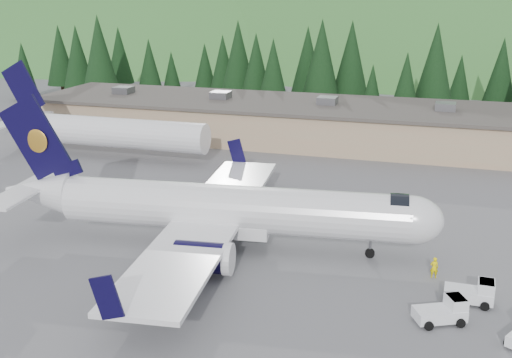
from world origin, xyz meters
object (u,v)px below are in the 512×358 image
at_px(second_airliner, 98,130).
at_px(terminal_building, 290,121).
at_px(airliner, 221,209).
at_px(baggage_tug_b, 474,293).
at_px(ramp_worker, 434,268).
at_px(baggage_tug_a, 444,311).

relative_size(second_airliner, terminal_building, 0.39).
distance_m(airliner, second_airliner, 32.55).
bearing_deg(airliner, baggage_tug_b, -18.46).
distance_m(baggage_tug_b, ramp_worker, 4.13).
relative_size(second_airliner, ramp_worker, 17.38).
height_order(second_airliner, terminal_building, second_airliner).
xyz_separation_m(airliner, ramp_worker, (16.54, -0.94, -2.37)).
bearing_deg(terminal_building, airliner, -84.05).
distance_m(baggage_tug_b, terminal_building, 48.20).
height_order(second_airliner, baggage_tug_b, second_airliner).
bearing_deg(baggage_tug_b, second_airliner, 149.90).
height_order(baggage_tug_a, ramp_worker, baggage_tug_a).
height_order(baggage_tug_b, ramp_worker, baggage_tug_b).
xyz_separation_m(baggage_tug_a, ramp_worker, (-0.84, 6.33, 0.05)).
bearing_deg(baggage_tug_b, airliner, 169.12).
bearing_deg(ramp_worker, baggage_tug_a, 84.81).
bearing_deg(baggage_tug_a, ramp_worker, 71.24).
xyz_separation_m(terminal_building, ramp_worker, (20.51, -39.05, -1.83)).
relative_size(baggage_tug_a, terminal_building, 0.05).
relative_size(airliner, baggage_tug_a, 10.32).
relative_size(airliner, terminal_building, 0.50).
relative_size(terminal_building, ramp_worker, 44.87).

